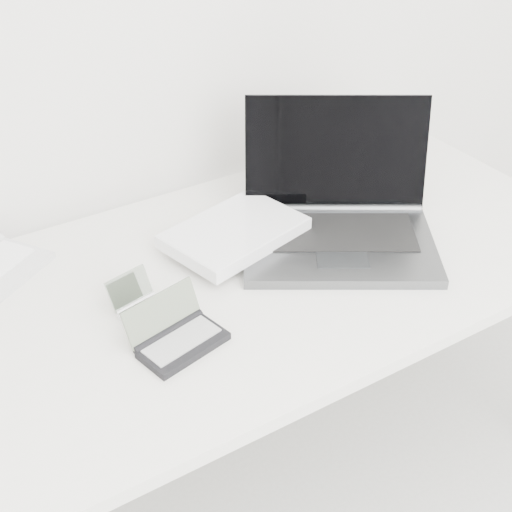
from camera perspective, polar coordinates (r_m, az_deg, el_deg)
desk at (r=1.62m, az=0.15°, el=-2.10°), size 1.60×0.80×0.73m
laptop_large at (r=1.66m, az=4.10°, el=2.69°), size 0.67×0.55×0.29m
pda_silver at (r=1.46m, az=-9.16°, el=-4.04°), size 0.12×0.12×0.08m
palmtop_charcoal at (r=1.38m, az=-6.33°, el=-6.43°), size 0.19×0.16×0.09m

